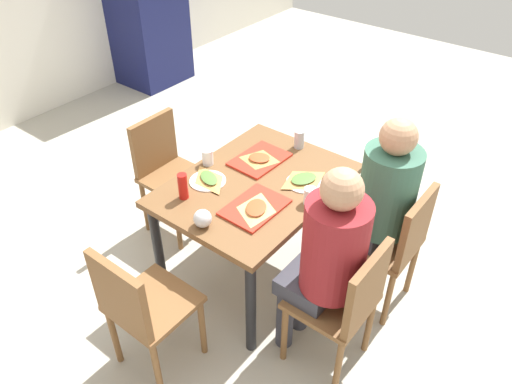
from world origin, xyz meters
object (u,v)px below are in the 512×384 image
(main_table, at_px, (256,195))
(condiment_bottle, at_px, (183,186))
(tray_red_near, at_px, (255,207))
(paper_plate_near_edge, at_px, (305,182))
(pizza_slice_b, at_px, (259,158))
(chair_near_left, at_px, (346,301))
(plastic_cup_a, at_px, (208,157))
(pizza_slice_a, at_px, (256,208))
(soda_can, at_px, (299,139))
(paper_plate_center, at_px, (208,181))
(pizza_slice_c, at_px, (209,179))
(tray_red_far, at_px, (260,159))
(person_in_brown_jacket, at_px, (380,199))
(plastic_cup_b, at_px, (310,196))
(person_in_red, at_px, (327,254))
(chair_far_side, at_px, (166,167))
(chair_left_end, at_px, (140,306))
(pizza_slice_d, at_px, (304,179))
(chair_near_right, at_px, (395,241))
(foil_bundle, at_px, (203,218))

(main_table, bearing_deg, condiment_bottle, 147.89)
(condiment_bottle, bearing_deg, tray_red_near, -65.80)
(paper_plate_near_edge, distance_m, pizza_slice_b, 0.35)
(chair_near_left, bearing_deg, plastic_cup_a, 77.56)
(pizza_slice_a, xyz_separation_m, soda_can, (0.71, 0.20, 0.04))
(pizza_slice_b, bearing_deg, paper_plate_center, 162.37)
(chair_near_left, relative_size, pizza_slice_c, 3.26)
(chair_near_left, relative_size, tray_red_far, 2.41)
(person_in_brown_jacket, bearing_deg, paper_plate_near_edge, 104.79)
(tray_red_near, bearing_deg, paper_plate_near_edge, -12.85)
(condiment_bottle, bearing_deg, pizza_slice_a, -69.58)
(tray_red_far, height_order, paper_plate_center, tray_red_far)
(person_in_brown_jacket, relative_size, paper_plate_center, 5.81)
(main_table, xyz_separation_m, plastic_cup_b, (0.03, -0.36, 0.15))
(chair_near_left, bearing_deg, pizza_slice_b, 62.91)
(person_in_red, xyz_separation_m, plastic_cup_a, (0.26, 1.03, 0.03))
(chair_far_side, height_order, tray_red_far, chair_far_side)
(person_in_brown_jacket, xyz_separation_m, soda_can, (0.20, 0.69, 0.04))
(person_in_brown_jacket, distance_m, pizza_slice_a, 0.71)
(paper_plate_center, distance_m, pizza_slice_c, 0.02)
(chair_left_end, relative_size, pizza_slice_d, 3.14)
(pizza_slice_c, bearing_deg, person_in_brown_jacket, -63.40)
(paper_plate_center, bearing_deg, person_in_brown_jacket, -63.04)
(person_in_red, relative_size, pizza_slice_c, 4.80)
(chair_near_right, height_order, person_in_brown_jacket, person_in_brown_jacket)
(pizza_slice_a, bearing_deg, chair_near_left, -95.92)
(chair_near_left, distance_m, pizza_slice_b, 1.07)
(chair_near_left, height_order, pizza_slice_d, chair_near_left)
(chair_near_left, xyz_separation_m, pizza_slice_d, (0.47, 0.59, 0.24))
(main_table, bearing_deg, paper_plate_near_edge, -53.66)
(main_table, bearing_deg, tray_red_far, 32.44)
(tray_red_near, distance_m, foil_bundle, 0.32)
(person_in_red, height_order, tray_red_near, person_in_red)
(tray_red_near, height_order, tray_red_far, same)
(person_in_brown_jacket, relative_size, paper_plate_near_edge, 5.81)
(tray_red_near, relative_size, paper_plate_center, 1.64)
(person_in_red, xyz_separation_m, pizza_slice_b, (0.47, 0.79, 0.00))
(main_table, distance_m, pizza_slice_a, 0.31)
(main_table, bearing_deg, chair_far_side, 90.00)
(chair_near_right, distance_m, soda_can, 0.90)
(pizza_slice_d, relative_size, plastic_cup_b, 2.77)
(foil_bundle, bearing_deg, person_in_brown_jacket, -39.88)
(condiment_bottle, bearing_deg, person_in_red, -84.55)
(chair_far_side, distance_m, tray_red_far, 0.75)
(pizza_slice_b, bearing_deg, condiment_bottle, 168.47)
(pizza_slice_d, bearing_deg, person_in_red, -136.28)
(chair_near_right, distance_m, pizza_slice_c, 1.16)
(tray_red_near, xyz_separation_m, plastic_cup_b, (0.23, -0.21, 0.04))
(person_in_red, xyz_separation_m, pizza_slice_d, (0.47, 0.45, -0.00))
(tray_red_near, bearing_deg, plastic_cup_b, -42.83)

